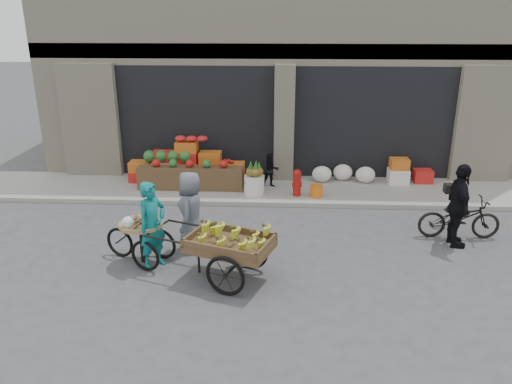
{
  "coord_description": "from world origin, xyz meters",
  "views": [
    {
      "loc": [
        -0.1,
        -8.58,
        4.6
      ],
      "look_at": [
        -0.58,
        1.06,
        1.1
      ],
      "focal_mm": 35.0,
      "sensor_mm": 36.0,
      "label": 1
    }
  ],
  "objects_px": {
    "vendor_grey": "(191,211)",
    "seated_person": "(270,170)",
    "banana_cart": "(227,241)",
    "fire_hydrant": "(297,181)",
    "tricycle_cart": "(142,235)",
    "cyclist": "(459,206)",
    "pineapple_bin": "(254,185)",
    "vendor_woman": "(152,225)",
    "bicycle": "(459,218)",
    "orange_bucket": "(316,191)"
  },
  "relations": [
    {
      "from": "pineapple_bin",
      "to": "vendor_woman",
      "type": "xyz_separation_m",
      "value": [
        -1.71,
        -3.76,
        0.48
      ]
    },
    {
      "from": "orange_bucket",
      "to": "fire_hydrant",
      "type": "bearing_deg",
      "value": 174.29
    },
    {
      "from": "vendor_grey",
      "to": "tricycle_cart",
      "type": "bearing_deg",
      "value": -50.16
    },
    {
      "from": "vendor_grey",
      "to": "seated_person",
      "type": "bearing_deg",
      "value": 161.43
    },
    {
      "from": "pineapple_bin",
      "to": "bicycle",
      "type": "distance_m",
      "value": 4.99
    },
    {
      "from": "vendor_woman",
      "to": "orange_bucket",
      "type": "bearing_deg",
      "value": -8.22
    },
    {
      "from": "fire_hydrant",
      "to": "vendor_grey",
      "type": "xyz_separation_m",
      "value": [
        -2.22,
        -2.94,
        0.32
      ]
    },
    {
      "from": "fire_hydrant",
      "to": "banana_cart",
      "type": "xyz_separation_m",
      "value": [
        -1.37,
        -4.13,
        0.25
      ]
    },
    {
      "from": "vendor_grey",
      "to": "bicycle",
      "type": "xyz_separation_m",
      "value": [
        5.62,
        0.83,
        -0.38
      ]
    },
    {
      "from": "vendor_woman",
      "to": "seated_person",
      "type": "bearing_deg",
      "value": 8.08
    },
    {
      "from": "seated_person",
      "to": "tricycle_cart",
      "type": "distance_m",
      "value": 4.83
    },
    {
      "from": "fire_hydrant",
      "to": "cyclist",
      "type": "xyz_separation_m",
      "value": [
        3.2,
        -2.51,
        0.38
      ]
    },
    {
      "from": "tricycle_cart",
      "to": "vendor_grey",
      "type": "xyz_separation_m",
      "value": [
        0.85,
        0.61,
        0.26
      ]
    },
    {
      "from": "fire_hydrant",
      "to": "vendor_woman",
      "type": "relative_size",
      "value": 0.42
    },
    {
      "from": "seated_person",
      "to": "cyclist",
      "type": "relative_size",
      "value": 0.53
    },
    {
      "from": "tricycle_cart",
      "to": "bicycle",
      "type": "distance_m",
      "value": 6.63
    },
    {
      "from": "seated_person",
      "to": "fire_hydrant",
      "type": "bearing_deg",
      "value": -52.88
    },
    {
      "from": "orange_bucket",
      "to": "cyclist",
      "type": "distance_m",
      "value": 3.7
    },
    {
      "from": "seated_person",
      "to": "vendor_woman",
      "type": "relative_size",
      "value": 0.55
    },
    {
      "from": "pineapple_bin",
      "to": "orange_bucket",
      "type": "bearing_deg",
      "value": -3.58
    },
    {
      "from": "bicycle",
      "to": "cyclist",
      "type": "relative_size",
      "value": 0.97
    },
    {
      "from": "seated_person",
      "to": "tricycle_cart",
      "type": "height_order",
      "value": "seated_person"
    },
    {
      "from": "banana_cart",
      "to": "vendor_woman",
      "type": "xyz_separation_m",
      "value": [
        -1.44,
        0.42,
        0.09
      ]
    },
    {
      "from": "pineapple_bin",
      "to": "banana_cart",
      "type": "bearing_deg",
      "value": -93.67
    },
    {
      "from": "banana_cart",
      "to": "tricycle_cart",
      "type": "height_order",
      "value": "banana_cart"
    },
    {
      "from": "vendor_woman",
      "to": "bicycle",
      "type": "height_order",
      "value": "vendor_woman"
    },
    {
      "from": "banana_cart",
      "to": "tricycle_cart",
      "type": "distance_m",
      "value": 1.81
    },
    {
      "from": "fire_hydrant",
      "to": "bicycle",
      "type": "distance_m",
      "value": 4.0
    },
    {
      "from": "fire_hydrant",
      "to": "vendor_woman",
      "type": "height_order",
      "value": "vendor_woman"
    },
    {
      "from": "fire_hydrant",
      "to": "tricycle_cart",
      "type": "bearing_deg",
      "value": -130.84
    },
    {
      "from": "pineapple_bin",
      "to": "cyclist",
      "type": "distance_m",
      "value": 5.03
    },
    {
      "from": "bicycle",
      "to": "cyclist",
      "type": "bearing_deg",
      "value": 153.9
    },
    {
      "from": "banana_cart",
      "to": "tricycle_cart",
      "type": "relative_size",
      "value": 1.85
    },
    {
      "from": "fire_hydrant",
      "to": "banana_cart",
      "type": "distance_m",
      "value": 4.36
    },
    {
      "from": "fire_hydrant",
      "to": "seated_person",
      "type": "height_order",
      "value": "seated_person"
    },
    {
      "from": "pineapple_bin",
      "to": "bicycle",
      "type": "relative_size",
      "value": 0.3
    },
    {
      "from": "pineapple_bin",
      "to": "fire_hydrant",
      "type": "bearing_deg",
      "value": -2.6
    },
    {
      "from": "tricycle_cart",
      "to": "fire_hydrant",
      "type": "bearing_deg",
      "value": 69.99
    },
    {
      "from": "orange_bucket",
      "to": "cyclist",
      "type": "height_order",
      "value": "cyclist"
    },
    {
      "from": "seated_person",
      "to": "banana_cart",
      "type": "distance_m",
      "value": 4.83
    },
    {
      "from": "fire_hydrant",
      "to": "cyclist",
      "type": "relative_size",
      "value": 0.4
    },
    {
      "from": "pineapple_bin",
      "to": "vendor_woman",
      "type": "relative_size",
      "value": 0.31
    },
    {
      "from": "vendor_grey",
      "to": "cyclist",
      "type": "xyz_separation_m",
      "value": [
        5.42,
        0.43,
        0.05
      ]
    },
    {
      "from": "banana_cart",
      "to": "bicycle",
      "type": "height_order",
      "value": "banana_cart"
    },
    {
      "from": "vendor_grey",
      "to": "fire_hydrant",
      "type": "bearing_deg",
      "value": 147.33
    },
    {
      "from": "seated_person",
      "to": "cyclist",
      "type": "xyz_separation_m",
      "value": [
        3.9,
        -3.16,
        0.3
      ]
    },
    {
      "from": "banana_cart",
      "to": "tricycle_cart",
      "type": "bearing_deg",
      "value": -178.36
    },
    {
      "from": "seated_person",
      "to": "vendor_woman",
      "type": "height_order",
      "value": "vendor_woman"
    },
    {
      "from": "bicycle",
      "to": "cyclist",
      "type": "distance_m",
      "value": 0.62
    },
    {
      "from": "cyclist",
      "to": "banana_cart",
      "type": "bearing_deg",
      "value": 109.98
    }
  ]
}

